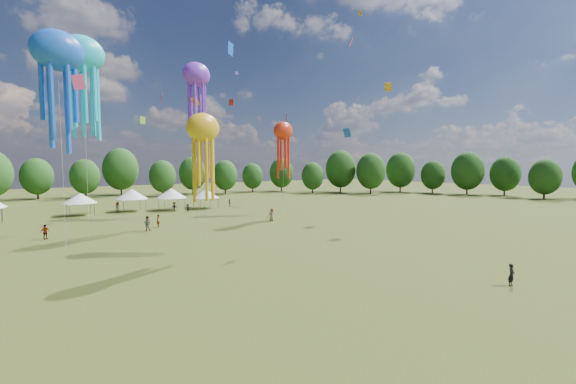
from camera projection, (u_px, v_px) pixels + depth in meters
ground at (442, 312)px, 20.34m from camera, size 300.00×300.00×0.00m
observer_main at (511, 275)px, 24.70m from camera, size 0.57×0.39×1.55m
spectator_near at (147, 224)px, 45.55m from camera, size 1.17×1.10×1.92m
spectators_far at (180, 211)px, 59.34m from camera, size 32.99×26.35×1.92m
festival_tents at (125, 196)px, 62.95m from camera, size 38.14×9.40×4.25m
show_kites at (154, 96)px, 43.05m from camera, size 35.54×23.65×24.05m
small_kites at (185, 22)px, 51.82m from camera, size 65.80×60.95×45.87m
treeline at (117, 175)px, 66.93m from camera, size 201.57×95.24×13.43m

